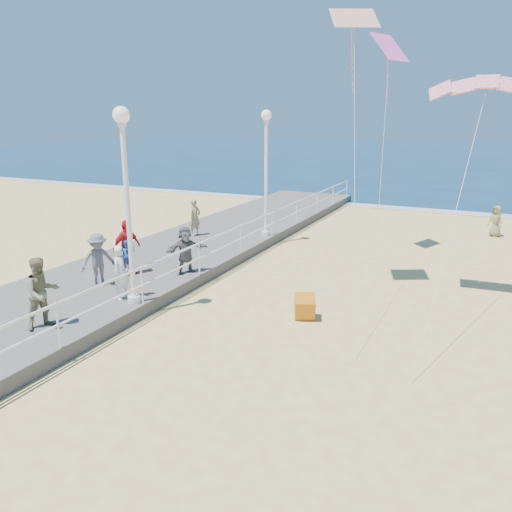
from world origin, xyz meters
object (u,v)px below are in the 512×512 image
at_px(spectator_1, 42,293).
at_px(spectator_3, 127,247).
at_px(lamp_post_far, 266,160).
at_px(beach_walker_c, 496,221).
at_px(box_kite, 305,309).
at_px(spectator_6, 195,218).
at_px(toddler_held, 128,255).
at_px(spectator_2, 98,260).
at_px(woman_holding_toddler, 122,273).
at_px(lamp_post_mid, 126,187).
at_px(spectator_5, 186,250).

distance_m(spectator_1, spectator_3, 4.41).
bearing_deg(lamp_post_far, spectator_1, -94.70).
height_order(beach_walker_c, box_kite, beach_walker_c).
bearing_deg(beach_walker_c, spectator_6, -108.00).
relative_size(lamp_post_far, beach_walker_c, 3.63).
bearing_deg(lamp_post_far, beach_walker_c, 33.37).
height_order(lamp_post_far, toddler_held, lamp_post_far).
xyz_separation_m(spectator_2, beach_walker_c, (10.98, 14.26, -0.50)).
distance_m(toddler_held, spectator_3, 2.34).
relative_size(spectator_2, spectator_6, 1.03).
relative_size(spectator_3, spectator_6, 1.14).
distance_m(woman_holding_toddler, beach_walker_c, 17.68).
relative_size(spectator_1, spectator_3, 0.98).
bearing_deg(spectator_2, lamp_post_far, 19.75).
relative_size(lamp_post_mid, spectator_3, 2.90).
xyz_separation_m(spectator_2, box_kite, (6.32, 1.13, -0.93)).
distance_m(lamp_post_mid, spectator_1, 3.42).
distance_m(spectator_2, beach_walker_c, 18.01).
relative_size(lamp_post_mid, box_kite, 8.87).
bearing_deg(spectator_2, toddler_held, -73.40).
bearing_deg(spectator_3, toddler_held, -128.04).
relative_size(toddler_held, spectator_3, 0.47).
height_order(lamp_post_mid, lamp_post_far, same).
distance_m(lamp_post_far, spectator_5, 6.50).
bearing_deg(spectator_1, toddler_held, 6.63).
relative_size(lamp_post_far, spectator_1, 2.97).
xyz_separation_m(lamp_post_far, woman_holding_toddler, (-0.49, -8.87, -2.48)).
relative_size(spectator_2, box_kite, 2.76).
height_order(spectator_1, beach_walker_c, spectator_1).
relative_size(spectator_1, beach_walker_c, 1.22).
height_order(spectator_2, spectator_5, spectator_2).
height_order(lamp_post_mid, spectator_6, lamp_post_mid).
distance_m(spectator_1, spectator_6, 10.17).
xyz_separation_m(spectator_1, spectator_2, (-0.97, 3.01, -0.07)).
height_order(spectator_1, box_kite, spectator_1).
xyz_separation_m(lamp_post_mid, toddler_held, (-0.34, 0.28, -1.98)).
height_order(spectator_5, beach_walker_c, spectator_5).
relative_size(spectator_2, spectator_3, 0.90).
relative_size(spectator_1, spectator_5, 1.14).
relative_size(woman_holding_toddler, spectator_1, 0.87).
xyz_separation_m(spectator_2, spectator_6, (-0.91, 6.98, -0.03)).
bearing_deg(lamp_post_far, spectator_3, -104.90).
relative_size(lamp_post_mid, spectator_6, 3.32).
height_order(toddler_held, spectator_6, toddler_held).
xyz_separation_m(spectator_1, spectator_6, (-1.88, 9.99, -0.10)).
distance_m(woman_holding_toddler, spectator_1, 2.45).
bearing_deg(lamp_post_far, woman_holding_toddler, -93.19).
bearing_deg(woman_holding_toddler, spectator_1, 174.72).
xyz_separation_m(lamp_post_mid, spectator_2, (-1.89, 0.72, -2.43)).
relative_size(woman_holding_toddler, spectator_5, 1.00).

